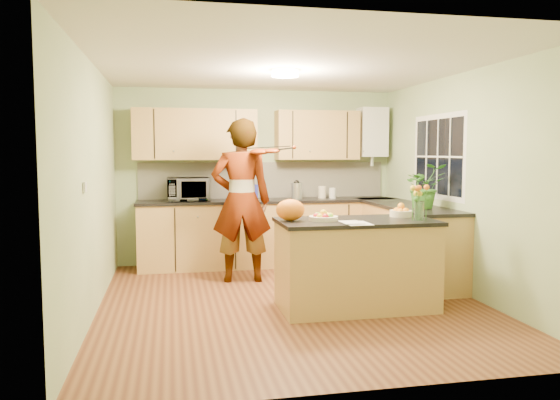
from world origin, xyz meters
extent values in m
plane|color=#542918|center=(0.00, 0.00, 0.00)|extent=(4.50, 4.50, 0.00)
cube|color=silver|center=(0.00, 0.00, 2.50)|extent=(4.00, 4.50, 0.02)
cube|color=gray|center=(0.00, 2.25, 1.25)|extent=(4.00, 0.02, 2.50)
cube|color=gray|center=(0.00, -2.25, 1.25)|extent=(4.00, 0.02, 2.50)
cube|color=gray|center=(-2.00, 0.00, 1.25)|extent=(0.02, 4.50, 2.50)
cube|color=gray|center=(2.00, 0.00, 1.25)|extent=(0.02, 4.50, 2.50)
cube|color=#B78949|center=(0.10, 1.95, 0.45)|extent=(3.60, 0.60, 0.90)
cube|color=black|center=(0.10, 1.94, 0.92)|extent=(3.64, 0.62, 0.04)
cube|color=#B78949|center=(1.70, 0.85, 0.45)|extent=(0.60, 2.20, 0.90)
cube|color=black|center=(1.69, 0.85, 0.92)|extent=(0.62, 2.24, 0.04)
cube|color=beige|center=(0.10, 2.23, 1.20)|extent=(3.60, 0.02, 0.52)
cube|color=#B78949|center=(-0.90, 2.08, 1.85)|extent=(1.70, 0.34, 0.70)
cube|color=#B78949|center=(0.85, 2.08, 1.85)|extent=(1.20, 0.34, 0.70)
cube|color=silver|center=(1.70, 2.09, 1.90)|extent=(0.40, 0.30, 0.72)
cylinder|color=silver|center=(1.70, 2.09, 1.50)|extent=(0.06, 0.06, 0.20)
cube|color=silver|center=(1.99, 0.60, 1.55)|extent=(0.01, 1.30, 1.05)
cube|color=black|center=(1.99, 0.60, 1.55)|extent=(0.01, 1.18, 0.92)
cube|color=silver|center=(-1.99, -0.60, 1.30)|extent=(0.02, 0.09, 0.09)
cylinder|color=#FFEABF|center=(0.00, 0.30, 2.46)|extent=(0.30, 0.30, 0.06)
cylinder|color=silver|center=(0.00, 0.30, 2.49)|extent=(0.10, 0.10, 0.02)
cube|color=#B78949|center=(0.61, -0.36, 0.44)|extent=(1.56, 0.78, 0.88)
cube|color=black|center=(0.61, -0.36, 0.90)|extent=(1.60, 0.82, 0.04)
cylinder|color=beige|center=(0.26, -0.36, 0.94)|extent=(0.29, 0.29, 0.04)
cylinder|color=beige|center=(1.16, -0.21, 0.95)|extent=(0.24, 0.24, 0.07)
cylinder|color=silver|center=(1.21, -0.54, 1.02)|extent=(0.10, 0.10, 0.20)
ellipsoid|color=orange|center=(-0.07, -0.31, 1.03)|extent=(0.33, 0.29, 0.22)
cube|color=silver|center=(0.51, -0.66, 0.92)|extent=(0.23, 0.32, 0.01)
imported|color=tan|center=(-0.39, 1.05, 1.01)|extent=(0.77, 0.54, 2.02)
imported|color=silver|center=(-1.01, 1.92, 1.10)|extent=(0.58, 0.40, 0.32)
cube|color=navy|center=(-0.20, 1.95, 1.05)|extent=(0.30, 0.25, 0.22)
cylinder|color=silver|center=(0.51, 1.94, 1.05)|extent=(0.17, 0.17, 0.23)
sphere|color=black|center=(0.51, 1.94, 1.21)|extent=(0.08, 0.08, 0.08)
cylinder|color=beige|center=(0.91, 2.00, 1.03)|extent=(0.13, 0.13, 0.17)
cylinder|color=silver|center=(1.05, 1.94, 1.02)|extent=(0.12, 0.12, 0.15)
imported|color=#377426|center=(1.70, 0.35, 1.21)|extent=(0.53, 0.47, 0.53)
camera|label=1|loc=(-1.24, -5.62, 1.60)|focal=35.00mm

